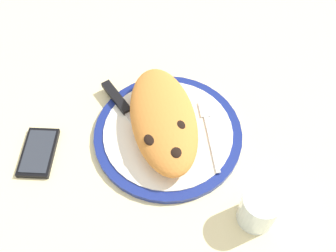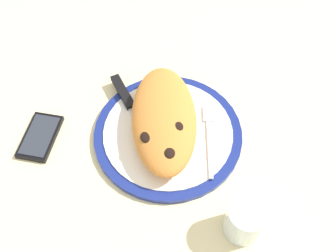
{
  "view_description": "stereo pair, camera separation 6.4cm",
  "coord_description": "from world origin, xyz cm",
  "px_view_note": "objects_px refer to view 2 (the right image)",
  "views": [
    {
      "loc": [
        -44.29,
        7.42,
        69.74
      ],
      "look_at": [
        0.0,
        0.0,
        3.59
      ],
      "focal_mm": 41.58,
      "sensor_mm": 36.0,
      "label": 1
    },
    {
      "loc": [
        -44.9,
        1.06,
        69.74
      ],
      "look_at": [
        0.0,
        0.0,
        3.59
      ],
      "focal_mm": 41.58,
      "sensor_mm": 36.0,
      "label": 2
    }
  ],
  "objects_px": {
    "smartphone": "(40,136)",
    "plate": "(168,133)",
    "knife": "(129,103)",
    "fork": "(209,134)",
    "calzone": "(164,118)",
    "water_glass": "(244,221)"
  },
  "relations": [
    {
      "from": "fork",
      "to": "smartphone",
      "type": "height_order",
      "value": "fork"
    },
    {
      "from": "smartphone",
      "to": "plate",
      "type": "bearing_deg",
      "value": -90.19
    },
    {
      "from": "knife",
      "to": "water_glass",
      "type": "height_order",
      "value": "water_glass"
    },
    {
      "from": "smartphone",
      "to": "water_glass",
      "type": "xyz_separation_m",
      "value": [
        -0.21,
        -0.4,
        0.03
      ]
    },
    {
      "from": "calzone",
      "to": "smartphone",
      "type": "relative_size",
      "value": 2.19
    },
    {
      "from": "plate",
      "to": "calzone",
      "type": "height_order",
      "value": "calzone"
    },
    {
      "from": "water_glass",
      "to": "fork",
      "type": "bearing_deg",
      "value": 12.86
    },
    {
      "from": "knife",
      "to": "plate",
      "type": "bearing_deg",
      "value": -131.03
    },
    {
      "from": "plate",
      "to": "calzone",
      "type": "relative_size",
      "value": 1.14
    },
    {
      "from": "knife",
      "to": "fork",
      "type": "bearing_deg",
      "value": -116.0
    },
    {
      "from": "fork",
      "to": "smartphone",
      "type": "distance_m",
      "value": 0.36
    },
    {
      "from": "smartphone",
      "to": "calzone",
      "type": "bearing_deg",
      "value": -88.04
    },
    {
      "from": "plate",
      "to": "smartphone",
      "type": "relative_size",
      "value": 2.5
    },
    {
      "from": "plate",
      "to": "calzone",
      "type": "bearing_deg",
      "value": 39.31
    },
    {
      "from": "plate",
      "to": "water_glass",
      "type": "relative_size",
      "value": 3.9
    },
    {
      "from": "plate",
      "to": "calzone",
      "type": "xyz_separation_m",
      "value": [
        0.01,
        0.01,
        0.04
      ]
    },
    {
      "from": "calzone",
      "to": "fork",
      "type": "xyz_separation_m",
      "value": [
        -0.02,
        -0.09,
        -0.03
      ]
    },
    {
      "from": "calzone",
      "to": "smartphone",
      "type": "height_order",
      "value": "calzone"
    },
    {
      "from": "calzone",
      "to": "knife",
      "type": "relative_size",
      "value": 1.2
    },
    {
      "from": "knife",
      "to": "smartphone",
      "type": "relative_size",
      "value": 1.83
    },
    {
      "from": "fork",
      "to": "calzone",
      "type": "bearing_deg",
      "value": 78.39
    },
    {
      "from": "plate",
      "to": "knife",
      "type": "xyz_separation_m",
      "value": [
        0.07,
        0.08,
        0.01
      ]
    }
  ]
}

